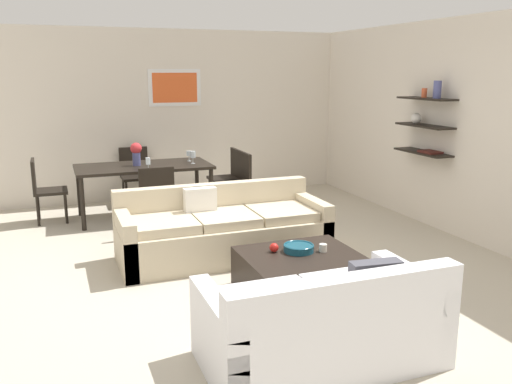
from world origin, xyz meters
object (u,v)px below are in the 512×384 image
at_px(dining_chair_left_far, 43,186).
at_px(dining_table, 144,170).
at_px(coffee_table, 300,273).
at_px(wine_glass_foot, 148,162).
at_px(candle_jar, 323,248).
at_px(dining_chair_right_near, 238,178).
at_px(centerpiece_vase, 136,152).
at_px(dining_chair_foot, 156,195).
at_px(wine_glass_right_near, 193,155).
at_px(dining_chair_right_far, 229,173).
at_px(decorative_bowl, 299,248).
at_px(dining_chair_head, 135,172).
at_px(sofa_beige, 223,232).
at_px(loveseat_white, 323,325).
at_px(wine_glass_right_far, 189,154).
at_px(apple_on_coffee_table, 274,248).

bearing_deg(dining_chair_left_far, dining_table, -8.83).
relative_size(coffee_table, wine_glass_foot, 6.40).
xyz_separation_m(candle_jar, dining_chair_right_near, (0.20, 3.06, 0.09)).
bearing_deg(centerpiece_vase, dining_chair_foot, -84.11).
xyz_separation_m(coffee_table, wine_glass_right_near, (-0.22, 3.14, 0.69)).
bearing_deg(candle_jar, dining_chair_right_near, 86.27).
xyz_separation_m(wine_glass_foot, centerpiece_vase, (-0.09, 0.41, 0.08)).
distance_m(coffee_table, centerpiece_vase, 3.50).
relative_size(dining_chair_right_far, wine_glass_foot, 5.24).
relative_size(decorative_bowl, dining_chair_foot, 0.33).
relative_size(coffee_table, dining_chair_head, 1.22).
bearing_deg(candle_jar, dining_chair_left_far, 125.52).
bearing_deg(wine_glass_foot, sofa_beige, -72.11).
height_order(loveseat_white, wine_glass_right_far, wine_glass_right_far).
bearing_deg(apple_on_coffee_table, wine_glass_right_near, 90.23).
distance_m(wine_glass_right_near, centerpiece_vase, 0.79).
bearing_deg(dining_table, wine_glass_foot, -90.00).
distance_m(candle_jar, dining_chair_right_far, 3.48).
bearing_deg(decorative_bowl, sofa_beige, 109.09).
relative_size(loveseat_white, coffee_table, 1.56).
distance_m(candle_jar, wine_glass_foot, 3.11).
bearing_deg(dining_table, dining_chair_head, 90.00).
relative_size(coffee_table, dining_chair_right_near, 1.22).
height_order(decorative_bowl, dining_chair_right_near, dining_chair_right_near).
bearing_deg(wine_glass_foot, centerpiece_vase, 102.41).
bearing_deg(dining_chair_head, candle_jar, -74.58).
bearing_deg(dining_chair_head, wine_glass_foot, -90.00).
xyz_separation_m(apple_on_coffee_table, dining_chair_foot, (-0.70, 2.24, 0.08)).
relative_size(loveseat_white, decorative_bowl, 5.74).
bearing_deg(loveseat_white, decorative_bowl, 72.30).
bearing_deg(wine_glass_right_near, candle_jar, -81.85).
relative_size(dining_table, dining_chair_foot, 2.12).
bearing_deg(dining_chair_foot, dining_table, 90.00).
distance_m(apple_on_coffee_table, dining_chair_head, 4.04).
xyz_separation_m(dining_chair_left_far, centerpiece_vase, (1.25, -0.20, 0.44)).
height_order(wine_glass_foot, wine_glass_right_near, wine_glass_right_near).
bearing_deg(dining_chair_head, coffee_table, -77.57).
xyz_separation_m(apple_on_coffee_table, wine_glass_foot, (-0.70, 2.71, 0.44)).
height_order(decorative_bowl, dining_chair_foot, dining_chair_foot).
relative_size(candle_jar, dining_chair_head, 0.08).
xyz_separation_m(dining_chair_left_far, dining_chair_right_near, (2.68, -0.42, 0.00)).
bearing_deg(dining_chair_head, dining_chair_left_far, -153.73).
relative_size(dining_table, wine_glass_right_far, 12.22).
relative_size(loveseat_white, centerpiece_vase, 5.19).
bearing_deg(candle_jar, loveseat_white, -117.57).
bearing_deg(dining_chair_foot, dining_chair_left_far, 141.19).
xyz_separation_m(coffee_table, dining_chair_left_far, (-2.25, 3.46, 0.31)).
bearing_deg(dining_chair_right_near, wine_glass_right_far, 153.63).
relative_size(sofa_beige, apple_on_coffee_table, 26.44).
xyz_separation_m(apple_on_coffee_table, dining_table, (-0.70, 3.11, 0.26)).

